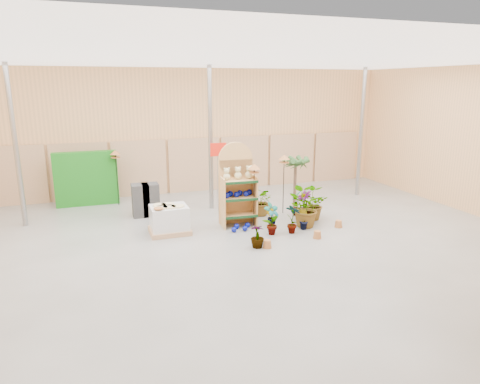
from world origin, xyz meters
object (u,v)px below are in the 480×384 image
object	(u,v)px
display_shelf	(237,187)
pallet_stack	(169,220)
bird_table_front	(254,169)
potted_plant_2	(304,208)

from	to	relation	value
display_shelf	pallet_stack	size ratio (longest dim) A/B	2.20
pallet_stack	bird_table_front	size ratio (longest dim) A/B	0.60
display_shelf	potted_plant_2	distance (m)	1.98
bird_table_front	potted_plant_2	xyz separation A→B (m)	(1.31, -0.51, -1.11)
pallet_stack	potted_plant_2	world-z (taller)	potted_plant_2
display_shelf	bird_table_front	xyz separation A→B (m)	(0.40, -0.35, 0.59)
display_shelf	bird_table_front	size ratio (longest dim) A/B	1.32
display_shelf	potted_plant_2	bearing A→B (deg)	-23.51
bird_table_front	display_shelf	bearing A→B (deg)	138.65
pallet_stack	potted_plant_2	distance (m)	3.75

